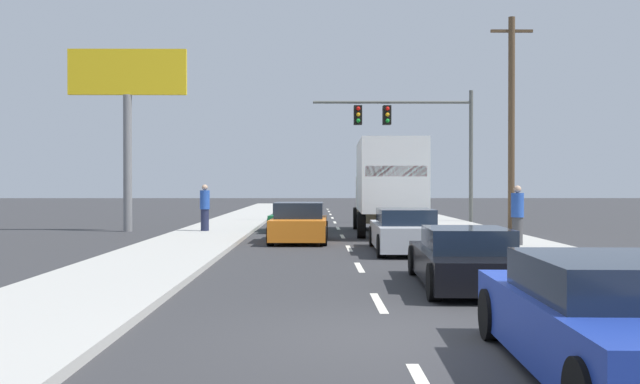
{
  "coord_description": "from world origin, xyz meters",
  "views": [
    {
      "loc": [
        -1.06,
        -8.9,
        1.95
      ],
      "look_at": [
        -0.86,
        16.94,
        1.69
      ],
      "focal_mm": 39.7,
      "sensor_mm": 36.0,
      "label": 1
    }
  ],
  "objects_px": {
    "car_black": "(465,260)",
    "pedestrian_mid_block": "(517,215)",
    "box_truck": "(388,183)",
    "car_silver": "(404,232)",
    "car_blue": "(610,322)",
    "roadside_billboard": "(127,98)",
    "car_green": "(294,217)",
    "car_orange": "(299,224)",
    "utility_pole_mid": "(511,121)",
    "pedestrian_near_corner": "(205,208)",
    "traffic_signal_mast": "(405,125)"
  },
  "relations": [
    {
      "from": "car_orange",
      "to": "traffic_signal_mast",
      "type": "xyz_separation_m",
      "value": [
        5.08,
        11.3,
        4.32
      ]
    },
    {
      "from": "car_orange",
      "to": "car_blue",
      "type": "distance_m",
      "value": 17.4
    },
    {
      "from": "car_silver",
      "to": "car_blue",
      "type": "relative_size",
      "value": 1.0
    },
    {
      "from": "utility_pole_mid",
      "to": "pedestrian_near_corner",
      "type": "distance_m",
      "value": 13.49
    },
    {
      "from": "car_black",
      "to": "car_blue",
      "type": "distance_m",
      "value": 6.38
    },
    {
      "from": "car_silver",
      "to": "car_blue",
      "type": "bearing_deg",
      "value": -88.51
    },
    {
      "from": "roadside_billboard",
      "to": "pedestrian_near_corner",
      "type": "bearing_deg",
      "value": -26.29
    },
    {
      "from": "pedestrian_near_corner",
      "to": "pedestrian_mid_block",
      "type": "xyz_separation_m",
      "value": [
        10.45,
        -6.61,
        -0.02
      ]
    },
    {
      "from": "car_silver",
      "to": "traffic_signal_mast",
      "type": "distance_m",
      "value": 15.63
    },
    {
      "from": "car_orange",
      "to": "traffic_signal_mast",
      "type": "bearing_deg",
      "value": 65.79
    },
    {
      "from": "pedestrian_near_corner",
      "to": "traffic_signal_mast",
      "type": "bearing_deg",
      "value": 40.4
    },
    {
      "from": "car_blue",
      "to": "pedestrian_mid_block",
      "type": "bearing_deg",
      "value": 77.46
    },
    {
      "from": "car_green",
      "to": "car_black",
      "type": "xyz_separation_m",
      "value": [
        3.74,
        -16.68,
        -0.04
      ]
    },
    {
      "from": "car_blue",
      "to": "roadside_billboard",
      "type": "relative_size",
      "value": 0.61
    },
    {
      "from": "car_orange",
      "to": "box_truck",
      "type": "bearing_deg",
      "value": 47.64
    },
    {
      "from": "pedestrian_near_corner",
      "to": "pedestrian_mid_block",
      "type": "height_order",
      "value": "pedestrian_near_corner"
    },
    {
      "from": "car_blue",
      "to": "pedestrian_near_corner",
      "type": "bearing_deg",
      "value": 109.33
    },
    {
      "from": "box_truck",
      "to": "car_blue",
      "type": "distance_m",
      "value": 20.83
    },
    {
      "from": "box_truck",
      "to": "car_blue",
      "type": "height_order",
      "value": "box_truck"
    },
    {
      "from": "car_orange",
      "to": "utility_pole_mid",
      "type": "xyz_separation_m",
      "value": [
        8.97,
        6.11,
        4.09
      ]
    },
    {
      "from": "box_truck",
      "to": "car_silver",
      "type": "bearing_deg",
      "value": -92.09
    },
    {
      "from": "box_truck",
      "to": "roadside_billboard",
      "type": "bearing_deg",
      "value": 170.84
    },
    {
      "from": "pedestrian_near_corner",
      "to": "car_black",
      "type": "bearing_deg",
      "value": -63.46
    },
    {
      "from": "box_truck",
      "to": "traffic_signal_mast",
      "type": "relative_size",
      "value": 1.02
    },
    {
      "from": "car_orange",
      "to": "car_silver",
      "type": "xyz_separation_m",
      "value": [
        3.14,
        -3.59,
        -0.02
      ]
    },
    {
      "from": "car_orange",
      "to": "car_silver",
      "type": "height_order",
      "value": "car_orange"
    },
    {
      "from": "car_black",
      "to": "pedestrian_mid_block",
      "type": "bearing_deg",
      "value": 67.39
    },
    {
      "from": "car_orange",
      "to": "box_truck",
      "type": "distance_m",
      "value": 5.25
    },
    {
      "from": "car_green",
      "to": "car_black",
      "type": "distance_m",
      "value": 17.09
    },
    {
      "from": "car_green",
      "to": "utility_pole_mid",
      "type": "xyz_separation_m",
      "value": [
        9.32,
        0.11,
        4.15
      ]
    },
    {
      "from": "car_silver",
      "to": "pedestrian_mid_block",
      "type": "bearing_deg",
      "value": 11.6
    },
    {
      "from": "car_green",
      "to": "pedestrian_near_corner",
      "type": "height_order",
      "value": "pedestrian_near_corner"
    },
    {
      "from": "car_blue",
      "to": "pedestrian_mid_block",
      "type": "xyz_separation_m",
      "value": [
        3.15,
        14.17,
        0.46
      ]
    },
    {
      "from": "box_truck",
      "to": "utility_pole_mid",
      "type": "bearing_deg",
      "value": 23.15
    },
    {
      "from": "car_orange",
      "to": "car_blue",
      "type": "xyz_separation_m",
      "value": [
        3.49,
        -17.05,
        -0.04
      ]
    },
    {
      "from": "car_silver",
      "to": "car_black",
      "type": "distance_m",
      "value": 7.09
    },
    {
      "from": "roadside_billboard",
      "to": "pedestrian_mid_block",
      "type": "bearing_deg",
      "value": -30.88
    },
    {
      "from": "box_truck",
      "to": "car_black",
      "type": "height_order",
      "value": "box_truck"
    },
    {
      "from": "car_silver",
      "to": "traffic_signal_mast",
      "type": "bearing_deg",
      "value": 82.58
    },
    {
      "from": "car_black",
      "to": "car_blue",
      "type": "bearing_deg",
      "value": -89.14
    },
    {
      "from": "car_orange",
      "to": "roadside_billboard",
      "type": "relative_size",
      "value": 0.56
    },
    {
      "from": "box_truck",
      "to": "pedestrian_mid_block",
      "type": "bearing_deg",
      "value": -63.91
    },
    {
      "from": "car_black",
      "to": "car_green",
      "type": "bearing_deg",
      "value": 102.65
    },
    {
      "from": "car_silver",
      "to": "roadside_billboard",
      "type": "distance_m",
      "value": 14.69
    },
    {
      "from": "utility_pole_mid",
      "to": "pedestrian_mid_block",
      "type": "distance_m",
      "value": 9.98
    },
    {
      "from": "car_green",
      "to": "roadside_billboard",
      "type": "bearing_deg",
      "value": -175.51
    },
    {
      "from": "box_truck",
      "to": "pedestrian_near_corner",
      "type": "bearing_deg",
      "value": 179.99
    },
    {
      "from": "box_truck",
      "to": "car_blue",
      "type": "xyz_separation_m",
      "value": [
        0.08,
        -20.78,
        -1.46
      ]
    },
    {
      "from": "box_truck",
      "to": "roadside_billboard",
      "type": "xyz_separation_m",
      "value": [
        -10.7,
        1.72,
        3.55
      ]
    },
    {
      "from": "car_orange",
      "to": "pedestrian_near_corner",
      "type": "height_order",
      "value": "pedestrian_near_corner"
    }
  ]
}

